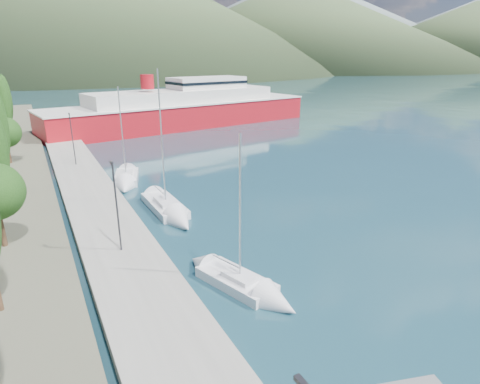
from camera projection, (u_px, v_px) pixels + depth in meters
ground at (75, 101)px, 119.86m from camera, size 1400.00×1400.00×0.00m
quay at (94, 201)px, 37.10m from camera, size 5.00×88.00×0.80m
hills_far at (129, 7)px, 573.03m from camera, size 1480.00×900.00×180.00m
hills_near at (151, 12)px, 358.30m from camera, size 1010.00×520.00×115.00m
lamp_posts at (112, 197)px, 27.26m from camera, size 0.15×45.81×6.06m
sailboat_near at (257, 292)px, 23.09m from camera, size 4.20×7.39×10.18m
sailboat_mid at (173, 214)px, 34.27m from camera, size 2.57×9.17×13.13m
sailboat_far at (126, 183)px, 42.64m from camera, size 4.36×7.93×11.12m
ferry at (185, 110)px, 77.27m from camera, size 53.63×19.45×10.43m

